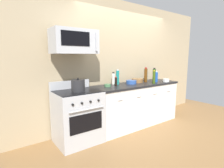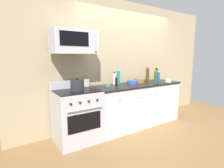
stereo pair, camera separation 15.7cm
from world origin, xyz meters
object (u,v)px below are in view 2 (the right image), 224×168
Objects in this scene: bottle_wine_green at (156,75)px; bottle_vinegar_white at (114,79)px; range_oven at (77,116)px; bowl_blue_mixing at (132,82)px; microwave at (74,42)px; bottle_olive_oil at (155,77)px; stockpot at (77,85)px; bottle_sparkling_teal at (118,77)px; bowl_wooden_salad at (139,81)px; bottle_dish_soap at (148,77)px; bottle_soy_sauce_dark at (116,82)px; bowl_green_glaze at (108,85)px; bottle_wine_amber at (147,75)px; bottle_soda_blue at (158,77)px; bowl_white_ceramic at (168,80)px.

bottle_vinegar_white is at bearing 171.05° from bottle_wine_green.
range_oven reaches higher than bowl_blue_mixing.
microwave is 1.88m from bottle_olive_oil.
bottle_sparkling_teal is at bearing 12.44° from stockpot.
bottle_wine_green is 1.23× the size of bowl_wooden_salad.
bottle_sparkling_teal is at bearing -179.47° from bottle_dish_soap.
microwave reaches higher than bowl_wooden_salad.
microwave reaches higher than bottle_soy_sauce_dark.
bowl_blue_mixing is (-0.42, 0.26, -0.10)m from bottle_olive_oil.
bottle_soy_sauce_dark is at bearing -9.01° from bowl_green_glaze.
bottle_sparkling_teal is (1.02, 0.13, -0.68)m from microwave.
bottle_wine_amber is 1.47× the size of stockpot.
bottle_olive_oil is (1.73, -0.21, 0.59)m from range_oven.
bottle_dish_soap is (1.91, 0.18, 0.56)m from range_oven.
microwave is 2.08m from bottle_soda_blue.
bottle_wine_amber reaches higher than bowl_white_ceramic.
bottle_wine_green is 0.74m from bowl_blue_mixing.
bottle_vinegar_white is (-1.01, 0.31, 0.00)m from bottle_soda_blue.
bottle_olive_oil is at bearing -15.07° from bottle_soy_sauce_dark.
range_oven reaches higher than bowl_green_glaze.
bottle_sparkling_teal is 1.25× the size of bottle_soda_blue.
bottle_soy_sauce_dark reaches higher than range_oven.
range_oven is at bearing -174.61° from bottle_dish_soap.
bottle_wine_amber is 1.07m from bowl_green_glaze.
bottle_soda_blue is at bearing -16.76° from bottle_vinegar_white.
stockpot reaches higher than bowl_green_glaze.
bottle_soda_blue is at bearing -15.83° from bottle_sparkling_teal.
bottle_dish_soap is at bearing 39.30° from bottle_wine_amber.
bottle_dish_soap is at bearing 0.53° from bottle_sparkling_teal.
range_oven is 1.64m from bowl_wooden_salad.
microwave is 2.51× the size of bottle_olive_oil.
bowl_wooden_salad is (1.56, 0.08, -0.79)m from microwave.
bottle_sparkling_teal is 1.24× the size of bowl_wooden_salad.
bottle_wine_green is (1.01, -0.13, -0.00)m from bottle_sparkling_teal.
microwave is at bearing 89.71° from range_oven.
bottle_wine_amber reaches higher than range_oven.
bowl_blue_mixing is (0.44, 0.03, -0.05)m from bottle_soy_sauce_dark.
bottle_soda_blue is at bearing -4.02° from microwave.
bottle_wine_amber is (1.74, 0.04, 0.61)m from range_oven.
bottle_soy_sauce_dark is 1.34m from bowl_white_ceramic.
bottle_soy_sauce_dark reaches higher than bowl_green_glaze.
range_oven is at bearing 174.96° from bowl_white_ceramic.
microwave reaches higher than bowl_blue_mixing.
microwave is 3.34× the size of bowl_blue_mixing.
stockpot is (-0.00, -0.10, -0.73)m from microwave.
bottle_vinegar_white is 0.98m from stockpot.
stockpot is at bearing -164.19° from bottle_vinegar_white.
bottle_soy_sauce_dark is 0.86m from stockpot.
bottle_soy_sauce_dark is 0.71× the size of bottle_vinegar_white.
microwave is 2.14m from bottle_wine_green.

